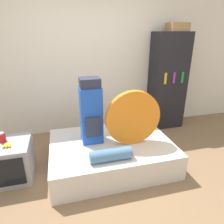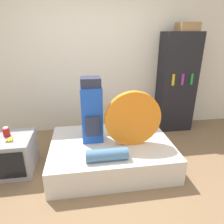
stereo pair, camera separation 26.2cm
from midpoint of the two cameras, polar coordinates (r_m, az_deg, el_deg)
ground_plane at (r=2.62m, az=-1.65°, el=-21.11°), size 16.00×16.00×0.00m
wall_back at (r=3.71m, az=-8.37°, el=14.08°), size 8.00×0.05×2.60m
bed at (r=2.92m, az=-2.90°, el=-11.59°), size 1.67×1.20×0.35m
backpack at (r=2.70m, az=-8.78°, el=-0.04°), size 0.28×0.28×0.90m
tent_bag at (r=2.64m, az=3.19°, el=-1.77°), size 0.75×0.08×0.75m
sleeping_roll at (r=2.42m, az=-3.48°, el=-12.22°), size 0.51×0.15×0.15m
television at (r=3.00m, az=-29.31°, el=-12.04°), size 0.52×0.58×0.50m
canister at (r=2.93m, az=-31.24°, el=-6.31°), size 0.08×0.08×0.13m
banana_bunch at (r=2.82m, az=-30.19°, el=-8.19°), size 0.11×0.14×0.03m
bookshelf at (r=3.98m, az=13.75°, el=8.34°), size 0.64×0.42×1.80m
cardboard_box at (r=3.89m, az=16.19°, el=22.31°), size 0.34×0.29×0.14m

